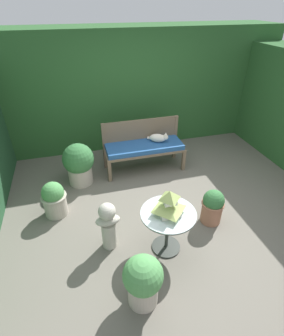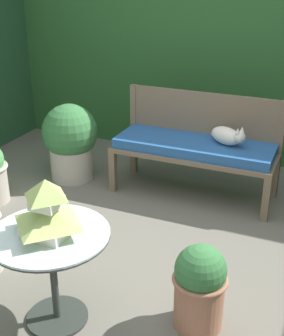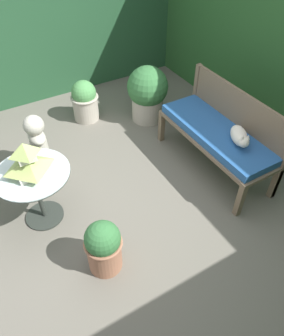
{
  "view_description": "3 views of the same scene",
  "coord_description": "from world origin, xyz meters",
  "px_view_note": "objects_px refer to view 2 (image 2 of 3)",
  "views": [
    {
      "loc": [
        -1.25,
        -2.91,
        2.79
      ],
      "look_at": [
        -0.38,
        0.25,
        0.66
      ],
      "focal_mm": 28.0,
      "sensor_mm": 36.0,
      "label": 1
    },
    {
      "loc": [
        1.04,
        -2.58,
        2.01
      ],
      "look_at": [
        -0.21,
        0.32,
        0.6
      ],
      "focal_mm": 50.0,
      "sensor_mm": 36.0,
      "label": 2
    },
    {
      "loc": [
        1.98,
        -0.94,
        2.62
      ],
      "look_at": [
        -0.04,
        0.25,
        0.43
      ],
      "focal_mm": 35.0,
      "sensor_mm": 36.0,
      "label": 3
    }
  ],
  "objects_px": {
    "pagoda_birdhouse": "(48,211)",
    "potted_plant_table_far": "(70,140)",
    "potted_plant_hedge_corner": "(200,286)",
    "garden_bench": "(194,149)",
    "patio_table": "(51,252)",
    "cat": "(228,136)"
  },
  "relations": [
    {
      "from": "garden_bench",
      "to": "patio_table",
      "type": "xyz_separation_m",
      "value": [
        -0.25,
        -1.93,
        0.04
      ]
    },
    {
      "from": "patio_table",
      "to": "potted_plant_table_far",
      "type": "relative_size",
      "value": 0.9
    },
    {
      "from": "potted_plant_hedge_corner",
      "to": "garden_bench",
      "type": "bearing_deg",
      "value": 108.71
    },
    {
      "from": "potted_plant_hedge_corner",
      "to": "potted_plant_table_far",
      "type": "relative_size",
      "value": 0.72
    },
    {
      "from": "cat",
      "to": "potted_plant_hedge_corner",
      "type": "relative_size",
      "value": 0.65
    },
    {
      "from": "potted_plant_hedge_corner",
      "to": "potted_plant_table_far",
      "type": "bearing_deg",
      "value": 139.78
    },
    {
      "from": "cat",
      "to": "potted_plant_table_far",
      "type": "xyz_separation_m",
      "value": [
        -1.5,
        -0.18,
        -0.2
      ]
    },
    {
      "from": "patio_table",
      "to": "potted_plant_table_far",
      "type": "xyz_separation_m",
      "value": [
        -0.96,
        1.79,
        -0.08
      ]
    },
    {
      "from": "potted_plant_table_far",
      "to": "potted_plant_hedge_corner",
      "type": "bearing_deg",
      "value": -40.22
    },
    {
      "from": "garden_bench",
      "to": "pagoda_birdhouse",
      "type": "distance_m",
      "value": 1.97
    },
    {
      "from": "pagoda_birdhouse",
      "to": "potted_plant_hedge_corner",
      "type": "height_order",
      "value": "pagoda_birdhouse"
    },
    {
      "from": "patio_table",
      "to": "potted_plant_table_far",
      "type": "bearing_deg",
      "value": 118.34
    },
    {
      "from": "garden_bench",
      "to": "pagoda_birdhouse",
      "type": "xyz_separation_m",
      "value": [
        -0.25,
        -1.93,
        0.31
      ]
    },
    {
      "from": "patio_table",
      "to": "pagoda_birdhouse",
      "type": "distance_m",
      "value": 0.27
    },
    {
      "from": "pagoda_birdhouse",
      "to": "potted_plant_hedge_corner",
      "type": "relative_size",
      "value": 0.61
    },
    {
      "from": "pagoda_birdhouse",
      "to": "potted_plant_table_far",
      "type": "relative_size",
      "value": 0.44
    },
    {
      "from": "patio_table",
      "to": "cat",
      "type": "bearing_deg",
      "value": 74.89
    },
    {
      "from": "patio_table",
      "to": "potted_plant_hedge_corner",
      "type": "xyz_separation_m",
      "value": [
        0.8,
        0.3,
        -0.2
      ]
    },
    {
      "from": "garden_bench",
      "to": "potted_plant_hedge_corner",
      "type": "height_order",
      "value": "potted_plant_hedge_corner"
    },
    {
      "from": "pagoda_birdhouse",
      "to": "potted_plant_table_far",
      "type": "distance_m",
      "value": 2.06
    },
    {
      "from": "garden_bench",
      "to": "pagoda_birdhouse",
      "type": "bearing_deg",
      "value": -97.28
    },
    {
      "from": "garden_bench",
      "to": "cat",
      "type": "xyz_separation_m",
      "value": [
        0.29,
        0.04,
        0.16
      ]
    }
  ]
}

